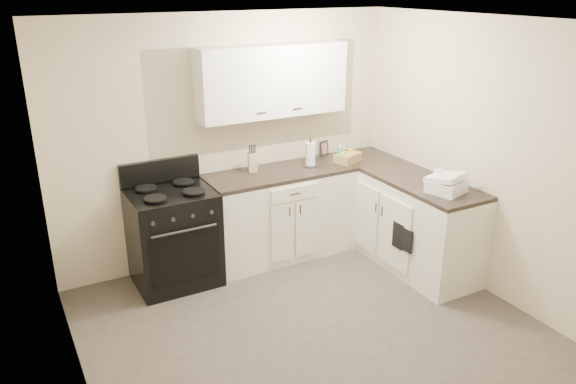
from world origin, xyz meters
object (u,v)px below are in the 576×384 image
paper_towel (310,154)px  countertop_grill (446,186)px  stove (174,238)px  knife_block (253,163)px  wicker_basket (348,158)px

paper_towel → countertop_grill: paper_towel is taller
stove → knife_block: (0.92, 0.14, 0.58)m
knife_block → countertop_grill: bearing=-34.1°
countertop_grill → paper_towel: bearing=100.7°
paper_towel → wicker_basket: 0.44m
stove → wicker_basket: bearing=-1.3°
knife_block → countertop_grill: (1.31, -1.39, -0.04)m
paper_towel → stove: bearing=-178.8°
stove → paper_towel: size_ratio=3.77×
knife_block → paper_towel: bearing=2.3°
countertop_grill → stove: bearing=132.9°
stove → knife_block: 1.09m
stove → paper_towel: bearing=1.2°
paper_towel → knife_block: bearing=169.6°
knife_block → wicker_basket: (1.04, -0.19, -0.05)m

